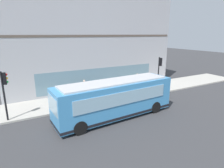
# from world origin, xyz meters

# --- Properties ---
(ground) EXTENTS (120.00, 120.00, 0.00)m
(ground) POSITION_xyz_m (0.00, 0.00, 0.00)
(ground) COLOR #38383A
(sidewalk_curb) EXTENTS (4.33, 40.00, 0.15)m
(sidewalk_curb) POSITION_xyz_m (4.77, 0.00, 0.07)
(sidewalk_curb) COLOR #B2ADA3
(sidewalk_curb) RESTS_ON ground
(building_corner) EXTENTS (7.62, 20.78, 11.73)m
(building_corner) POSITION_xyz_m (10.72, 0.00, 5.86)
(building_corner) COLOR #A8A8AD
(building_corner) RESTS_ON ground
(city_bus_nearside) EXTENTS (3.10, 10.17, 3.07)m
(city_bus_nearside) POSITION_xyz_m (-0.24, 2.06, 1.55)
(city_bus_nearside) COLOR #3F8CC6
(city_bus_nearside) RESTS_ON ground
(traffic_light_near_corner) EXTENTS (0.32, 0.49, 4.01)m
(traffic_light_near_corner) POSITION_xyz_m (3.15, -5.67, 2.94)
(traffic_light_near_corner) COLOR black
(traffic_light_near_corner) RESTS_ON sidewalk_curb
(traffic_light_down_block) EXTENTS (0.32, 0.49, 3.87)m
(traffic_light_down_block) POSITION_xyz_m (2.96, 9.78, 2.85)
(traffic_light_down_block) COLOR black
(traffic_light_down_block) RESTS_ON sidewalk_curb
(fire_hydrant) EXTENTS (0.35, 0.35, 0.74)m
(fire_hydrant) POSITION_xyz_m (4.53, 0.97, 0.51)
(fire_hydrant) COLOR red
(fire_hydrant) RESTS_ON sidewalk_curb
(pedestrian_by_light_pole) EXTENTS (0.32, 0.32, 1.67)m
(pedestrian_by_light_pole) POSITION_xyz_m (6.09, -4.76, 1.11)
(pedestrian_by_light_pole) COLOR gold
(pedestrian_by_light_pole) RESTS_ON sidewalk_curb
(pedestrian_walking_along_curb) EXTENTS (0.32, 0.32, 1.79)m
(pedestrian_walking_along_curb) POSITION_xyz_m (5.67, 2.51, 1.19)
(pedestrian_walking_along_curb) COLOR #99994C
(pedestrian_walking_along_curb) RESTS_ON sidewalk_curb
(pedestrian_near_hydrant) EXTENTS (0.32, 0.32, 1.65)m
(pedestrian_near_hydrant) POSITION_xyz_m (3.85, -1.21, 1.09)
(pedestrian_near_hydrant) COLOR black
(pedestrian_near_hydrant) RESTS_ON sidewalk_curb
(newspaper_vending_box) EXTENTS (0.44, 0.43, 0.90)m
(newspaper_vending_box) POSITION_xyz_m (3.95, -0.13, 0.60)
(newspaper_vending_box) COLOR #263F99
(newspaper_vending_box) RESTS_ON sidewalk_curb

